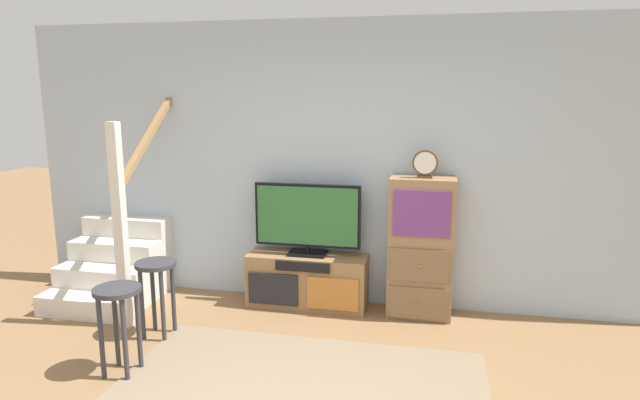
# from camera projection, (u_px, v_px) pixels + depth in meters

# --- Properties ---
(back_wall) EXTENTS (6.40, 0.12, 2.70)m
(back_wall) POSITION_uv_depth(u_px,v_px,m) (344.00, 165.00, 5.22)
(back_wall) COLOR #A8BCD1
(back_wall) RESTS_ON ground_plane
(area_rug) EXTENTS (2.60, 1.80, 0.01)m
(area_rug) POSITION_uv_depth(u_px,v_px,m) (296.00, 397.00, 3.70)
(area_rug) COLOR #847056
(area_rug) RESTS_ON ground_plane
(media_console) EXTENTS (1.15, 0.38, 0.51)m
(media_console) POSITION_uv_depth(u_px,v_px,m) (307.00, 281.00, 5.24)
(media_console) COLOR #997047
(media_console) RESTS_ON ground_plane
(television) EXTENTS (1.01, 0.22, 0.69)m
(television) POSITION_uv_depth(u_px,v_px,m) (307.00, 218.00, 5.14)
(television) COLOR black
(television) RESTS_ON media_console
(side_cabinet) EXTENTS (0.58, 0.38, 1.29)m
(side_cabinet) POSITION_uv_depth(u_px,v_px,m) (421.00, 248.00, 4.95)
(side_cabinet) COLOR #93704C
(side_cabinet) RESTS_ON ground_plane
(desk_clock) EXTENTS (0.22, 0.08, 0.25)m
(desk_clock) POSITION_uv_depth(u_px,v_px,m) (425.00, 164.00, 4.78)
(desk_clock) COLOR #4C3823
(desk_clock) RESTS_ON side_cabinet
(staircase) EXTENTS (1.00, 1.36, 2.20)m
(staircase) POSITION_uv_depth(u_px,v_px,m) (125.00, 256.00, 5.63)
(staircase) COLOR silver
(staircase) RESTS_ON ground_plane
(bar_stool_near) EXTENTS (0.34, 0.34, 0.67)m
(bar_stool_near) POSITION_uv_depth(u_px,v_px,m) (118.00, 309.00, 3.93)
(bar_stool_near) COLOR #333338
(bar_stool_near) RESTS_ON ground_plane
(bar_stool_far) EXTENTS (0.34, 0.34, 0.65)m
(bar_stool_far) POSITION_uv_depth(u_px,v_px,m) (157.00, 280.00, 4.56)
(bar_stool_far) COLOR #333338
(bar_stool_far) RESTS_ON ground_plane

